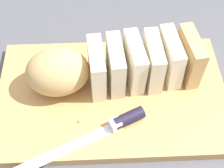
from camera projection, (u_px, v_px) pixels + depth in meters
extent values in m
plane|color=#4C4C51|center=(112.00, 99.00, 0.69)|extent=(3.00, 3.00, 0.00)
cube|color=tan|center=(112.00, 96.00, 0.68)|extent=(0.48, 0.30, 0.02)
ellipsoid|color=tan|center=(58.00, 72.00, 0.64)|extent=(0.13, 0.11, 0.10)
cube|color=beige|center=(97.00, 68.00, 0.65)|extent=(0.03, 0.10, 0.10)
cube|color=beige|center=(115.00, 66.00, 0.65)|extent=(0.03, 0.10, 0.10)
cube|color=beige|center=(134.00, 62.00, 0.66)|extent=(0.04, 0.10, 0.10)
cube|color=beige|center=(153.00, 62.00, 0.66)|extent=(0.03, 0.10, 0.10)
cube|color=beige|center=(170.00, 57.00, 0.66)|extent=(0.04, 0.10, 0.10)
cube|color=tan|center=(189.00, 56.00, 0.67)|extent=(0.04, 0.10, 0.10)
cube|color=silver|center=(62.00, 151.00, 0.59)|extent=(0.20, 0.10, 0.00)
cylinder|color=black|center=(129.00, 118.00, 0.62)|extent=(0.06, 0.05, 0.02)
cube|color=silver|center=(115.00, 125.00, 0.61)|extent=(0.03, 0.03, 0.02)
sphere|color=#996633|center=(104.00, 66.00, 0.71)|extent=(0.01, 0.01, 0.01)
sphere|color=#996633|center=(79.00, 121.00, 0.63)|extent=(0.00, 0.00, 0.00)
sphere|color=#996633|center=(120.00, 121.00, 0.63)|extent=(0.00, 0.00, 0.00)
sphere|color=#996633|center=(66.00, 93.00, 0.67)|extent=(0.00, 0.00, 0.00)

